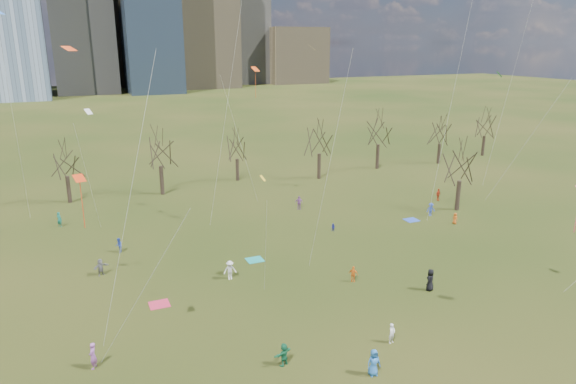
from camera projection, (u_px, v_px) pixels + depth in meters
name	position (u px, v px, depth m)	size (l,w,h in m)	color
ground	(350.00, 319.00, 39.36)	(500.00, 500.00, 0.00)	black
bare_tree_row	(214.00, 151.00, 70.39)	(113.04, 29.80, 9.50)	black
blanket_teal	(255.00, 260.00, 50.14)	(1.60, 1.50, 0.03)	teal
blanket_navy	(411.00, 220.00, 61.41)	(1.60, 1.50, 0.03)	#2749B7
blanket_crimson	(159.00, 304.00, 41.61)	(1.60, 1.50, 0.03)	#C72747
person_0	(374.00, 363.00, 32.55)	(0.89, 0.58, 1.82)	#2968B2
person_1	(392.00, 333.00, 36.12)	(0.55, 0.36, 1.50)	white
person_4	(353.00, 274.00, 45.35)	(0.88, 0.37, 1.50)	orange
person_5	(284.00, 354.00, 33.60)	(1.47, 0.47, 1.59)	#197348
person_6	(430.00, 280.00, 43.75)	(0.95, 0.62, 1.94)	black
person_7	(93.00, 356.00, 33.24)	(0.67, 0.44, 1.84)	#9C51A3
person_8	(333.00, 227.00, 57.65)	(0.45, 0.35, 0.92)	#242AA0
person_9	(230.00, 270.00, 45.84)	(1.14, 0.66, 1.77)	silver
person_10	(438.00, 195.00, 68.86)	(0.96, 0.40, 1.65)	#C53D1C
person_11	(101.00, 267.00, 46.64)	(1.48, 0.47, 1.60)	slate
person_12	(455.00, 218.00, 59.96)	(0.66, 0.43, 1.35)	#CC5816
person_13	(59.00, 219.00, 58.98)	(0.65, 0.43, 1.78)	#186E5D
person_14	(119.00, 245.00, 51.76)	(0.74, 0.58, 1.52)	#263FA5
person_15	(431.00, 209.00, 62.73)	(1.06, 0.61, 1.64)	#263FA5
person_16	(299.00, 203.00, 65.18)	(1.03, 0.43, 1.75)	#8C4C99
kites_airborne	(307.00, 113.00, 46.32)	(62.26, 41.84, 37.05)	red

